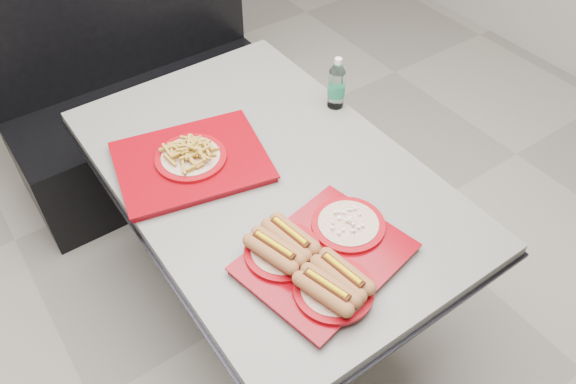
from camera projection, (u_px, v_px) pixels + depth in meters
ground at (272, 299)px, 2.39m from camera, size 6.00×6.00×0.00m
diner_table at (268, 205)px, 1.97m from camera, size 0.92×1.42×0.75m
booth_bench at (144, 97)px, 2.73m from camera, size 1.30×0.57×1.35m
tray_near at (320, 257)px, 1.56m from camera, size 0.51×0.43×0.10m
tray_far at (191, 159)px, 1.86m from camera, size 0.56×0.48×0.10m
water_bottle at (337, 86)px, 2.04m from camera, size 0.06×0.06×0.20m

